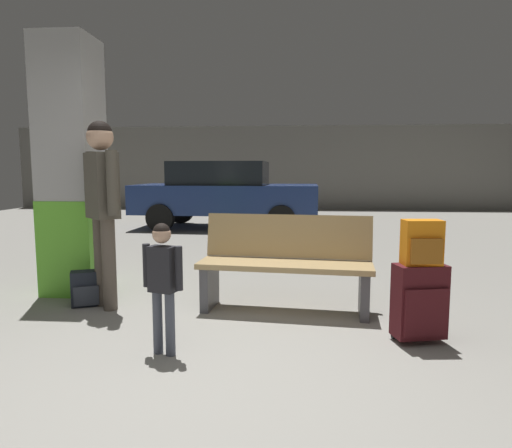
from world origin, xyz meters
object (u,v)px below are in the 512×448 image
object	(u,v)px
structural_pillar	(72,169)
child	(163,274)
backpack_bright	(422,243)
parked_car_far	(225,193)
suitcase	(420,302)
backpack_dark_floor	(86,289)
adult	(102,194)
bench	(286,263)

from	to	relation	value
structural_pillar	child	size ratio (longest dim) A/B	2.83
backpack_bright	parked_car_far	size ratio (longest dim) A/B	0.08
suitcase	backpack_dark_floor	bearing A→B (deg)	166.35
backpack_bright	parked_car_far	bearing A→B (deg)	110.22
structural_pillar	backpack_bright	xyz separation A→B (m)	(3.30, -1.22, -0.56)
suitcase	backpack_dark_floor	distance (m)	3.05
adult	parked_car_far	world-z (taller)	adult
child	backpack_dark_floor	distance (m)	1.59
structural_pillar	bench	world-z (taller)	structural_pillar
adult	backpack_dark_floor	size ratio (longest dim) A/B	5.19
backpack_bright	backpack_dark_floor	distance (m)	3.11
backpack_dark_floor	parked_car_far	distance (m)	6.10
bench	backpack_bright	world-z (taller)	backpack_bright
structural_pillar	backpack_bright	world-z (taller)	structural_pillar
bench	backpack_dark_floor	world-z (taller)	bench
bench	child	world-z (taller)	child
bench	parked_car_far	xyz separation A→B (m)	(-1.47, 6.02, 0.36)
suitcase	parked_car_far	bearing A→B (deg)	110.23
adult	bench	bearing A→B (deg)	2.41
parked_car_far	backpack_bright	bearing A→B (deg)	-69.78
adult	backpack_dark_floor	distance (m)	0.95
bench	adult	world-z (taller)	adult
suitcase	backpack_bright	bearing A→B (deg)	-143.62
suitcase	backpack_bright	xyz separation A→B (m)	(-0.00, -0.00, 0.45)
parked_car_far	child	bearing A→B (deg)	-85.07
suitcase	adult	world-z (taller)	adult
structural_pillar	backpack_bright	bearing A→B (deg)	-20.28
structural_pillar	backpack_bright	distance (m)	3.56
backpack_bright	suitcase	bearing A→B (deg)	36.38
structural_pillar	parked_car_far	world-z (taller)	structural_pillar
suitcase	adult	xyz separation A→B (m)	(-2.75, 0.68, 0.77)
structural_pillar	bench	xyz separation A→B (m)	(2.27, -0.47, -0.89)
parked_car_far	structural_pillar	bearing A→B (deg)	-98.24
backpack_bright	adult	xyz separation A→B (m)	(-2.75, 0.68, 0.32)
structural_pillar	suitcase	size ratio (longest dim) A/B	4.43
structural_pillar	adult	bearing A→B (deg)	-44.38
backpack_dark_floor	parked_car_far	xyz separation A→B (m)	(0.47, 6.05, 0.64)
bench	adult	bearing A→B (deg)	-177.59
structural_pillar	backpack_dark_floor	world-z (taller)	structural_pillar
backpack_bright	child	bearing A→B (deg)	-168.81
backpack_bright	adult	world-z (taller)	adult
bench	suitcase	distance (m)	1.28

